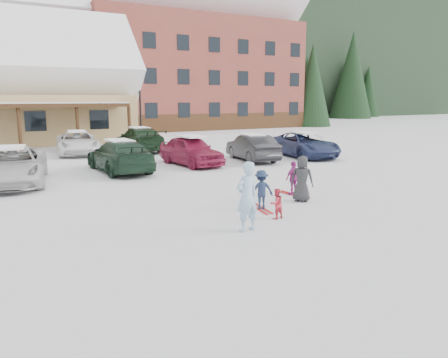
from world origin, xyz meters
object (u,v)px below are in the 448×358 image
adult_skier (247,197)px  toddler_red (276,204)px  lamp_post (140,101)px  parked_car_5 (252,148)px  parked_car_3 (120,156)px  parked_car_6 (304,145)px  alpine_hotel (172,52)px  parked_car_2 (12,166)px  parked_car_4 (191,151)px  child_navy (261,190)px  parked_car_10 (77,143)px  child_magenta (294,178)px  parked_car_11 (140,139)px  bystander_dark (302,179)px

adult_skier → toddler_red: adult_skier is taller
lamp_post → parked_car_5: 15.17m
lamp_post → parked_car_5: size_ratio=1.29×
parked_car_3 → parked_car_6: bearing=177.9°
adult_skier → alpine_hotel: bearing=-118.1°
parked_car_2 → parked_car_4: 8.39m
toddler_red → child_navy: bearing=-106.2°
parked_car_2 → parked_car_10: size_ratio=1.05×
parked_car_2 → lamp_post: bearing=64.9°
parked_car_10 → toddler_red: bearing=-76.3°
alpine_hotel → child_magenta: (-10.70, -36.14, -8.03)m
lamp_post → adult_skier: 26.50m
adult_skier → parked_car_11: (3.22, 17.97, -0.14)m
child_navy → parked_car_11: parked_car_11 is taller
parked_car_4 → parked_car_6: size_ratio=0.86×
bystander_dark → parked_car_4: bystander_dark is taller
child_magenta → bystander_dark: bystander_dark is taller
adult_skier → parked_car_11: bearing=-108.0°
child_navy → bystander_dark: 1.77m
alpine_hotel → toddler_red: 41.36m
alpine_hotel → lamp_post: size_ratio=5.67×
child_navy → parked_car_2: bearing=-40.2°
child_magenta → parked_car_10: bearing=-81.0°
parked_car_6 → parked_car_2: bearing=-168.1°
parked_car_2 → parked_car_10: parked_car_2 is taller
parked_car_2 → parked_car_4: size_ratio=1.23×
parked_car_5 → parked_car_11: size_ratio=0.82×
child_magenta → parked_car_11: size_ratio=0.23×
adult_skier → child_navy: 2.34m
alpine_hotel → parked_car_11: size_ratio=5.98×
parked_car_10 → child_magenta: bearing=-67.0°
child_magenta → parked_car_10: (-4.30, 15.53, 0.11)m
parked_car_6 → parked_car_3: bearing=-171.6°
alpine_hotel → parked_car_3: (-14.58, -28.26, -7.90)m
parked_car_6 → toddler_red: bearing=-124.2°
bystander_dark → alpine_hotel: bearing=-57.9°
parked_car_3 → parked_car_6: parked_car_3 is taller
bystander_dark → parked_car_4: (0.21, 9.05, -0.02)m
child_navy → parked_car_6: size_ratio=0.24×
child_magenta → bystander_dark: (-0.38, -0.92, 0.16)m
parked_car_2 → parked_car_4: bearing=16.9°
lamp_post → parked_car_3: (-6.10, -15.02, -2.44)m
toddler_red → parked_car_4: (2.20, 10.37, 0.30)m
alpine_hotel → child_magenta: 38.54m
adult_skier → lamp_post: bearing=-110.8°
child_navy → parked_car_5: bearing=-109.8°
child_navy → alpine_hotel: bearing=-97.4°
parked_car_6 → parked_car_5: bearing=-173.7°
child_navy → parked_car_10: 16.80m
child_navy → child_magenta: (2.13, 1.13, -0.01)m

